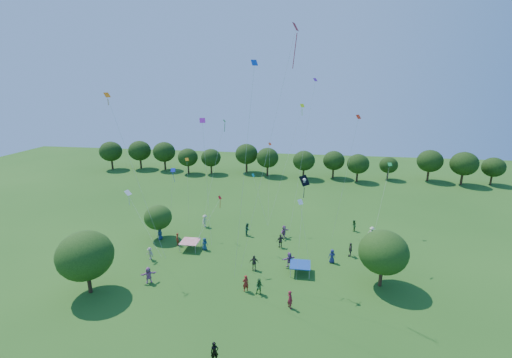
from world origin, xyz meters
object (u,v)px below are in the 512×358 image
at_px(near_tree_east, 383,252).
at_px(red_high_kite, 285,76).
at_px(man_in_black, 215,352).
at_px(near_tree_north, 158,217).
at_px(tent_red_stripe, 190,242).
at_px(near_tree_west, 85,256).
at_px(tent_blue, 300,265).
at_px(pirate_kite, 304,183).

relative_size(near_tree_east, red_high_kite, 0.25).
relative_size(man_in_black, red_high_kite, 0.07).
height_order(near_tree_north, tent_red_stripe, near_tree_north).
xyz_separation_m(near_tree_west, red_high_kite, (18.58, 5.37, 16.69)).
relative_size(near_tree_east, man_in_black, 3.63).
xyz_separation_m(tent_blue, man_in_black, (-5.97, -13.37, -0.21)).
bearing_deg(near_tree_east, near_tree_west, -169.03).
bearing_deg(near_tree_north, red_high_kite, -23.46).
height_order(man_in_black, pirate_kite, pirate_kite).
xyz_separation_m(near_tree_west, near_tree_east, (28.81, 5.59, -0.26)).
bearing_deg(pirate_kite, near_tree_north, 158.60).
xyz_separation_m(near_tree_west, pirate_kite, (20.67, 5.27, 6.75)).
relative_size(tent_red_stripe, pirate_kite, 0.22).
bearing_deg(near_tree_north, pirate_kite, -21.40).
bearing_deg(near_tree_west, near_tree_north, 82.55).
distance_m(near_tree_east, pirate_kite, 10.74).
relative_size(man_in_black, pirate_kite, 0.16).
height_order(near_tree_north, red_high_kite, red_high_kite).
distance_m(near_tree_north, red_high_kite, 25.62).
distance_m(man_in_black, pirate_kite, 16.67).
bearing_deg(man_in_black, near_tree_east, 14.85).
bearing_deg(man_in_black, near_tree_west, 129.79).
xyz_separation_m(near_tree_north, tent_blue, (18.92, -5.97, -1.95)).
relative_size(near_tree_west, red_high_kite, 0.27).
height_order(near_tree_west, tent_blue, near_tree_west).
bearing_deg(tent_red_stripe, near_tree_north, 154.75).
xyz_separation_m(near_tree_west, tent_blue, (20.59, 6.75, -3.04)).
height_order(near_tree_west, tent_red_stripe, near_tree_west).
bearing_deg(tent_red_stripe, tent_blue, -14.42).
height_order(near_tree_west, pirate_kite, pirate_kite).
relative_size(tent_red_stripe, tent_blue, 1.00).
bearing_deg(near_tree_north, man_in_black, -56.18).
bearing_deg(near_tree_east, tent_red_stripe, 167.94).
height_order(near_tree_north, man_in_black, near_tree_north).
distance_m(tent_red_stripe, man_in_black, 18.62).
distance_m(tent_blue, red_high_kite, 19.88).
bearing_deg(near_tree_west, tent_red_stripe, 56.51).
height_order(near_tree_east, pirate_kite, pirate_kite).
bearing_deg(near_tree_west, red_high_kite, 16.13).
height_order(pirate_kite, red_high_kite, red_high_kite).
bearing_deg(tent_blue, pirate_kite, -86.72).
distance_m(near_tree_west, red_high_kite, 25.55).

